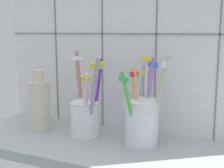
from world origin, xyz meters
TOP-DOWN VIEW (x-y plane):
  - counter_slab at (0.00, 0.00)cm, footprint 64.00×22.00cm
  - tile_wall_back at (0.00, 12.00)cm, footprint 64.00×2.20cm
  - toothbrush_cup_left at (-6.20, 2.27)cm, footprint 11.29×10.17cm
  - toothbrush_cup_right at (6.33, 2.44)cm, footprint 9.10×11.56cm
  - ceramic_vase at (-17.91, 1.77)cm, footprint 4.83×4.83cm

SIDE VIEW (x-z plane):
  - counter_slab at x=0.00cm, z-range 0.00..2.00cm
  - toothbrush_cup_left at x=-6.20cm, z-range -2.04..15.82cm
  - toothbrush_cup_right at x=6.33cm, z-range -1.86..16.75cm
  - ceramic_vase at x=-17.91cm, z-range 1.18..14.96cm
  - tile_wall_back at x=0.00cm, z-range 0.00..45.00cm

